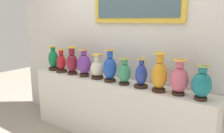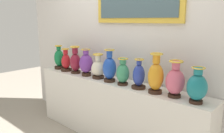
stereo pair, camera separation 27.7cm
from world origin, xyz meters
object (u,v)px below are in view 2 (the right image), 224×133
vase_cobalt (139,76)px  vase_violet (86,64)px  vase_rose (175,81)px  vase_teal (197,87)px  vase_jade (123,73)px  vase_burgundy (75,61)px  vase_crimson (66,62)px  vase_emerald (59,59)px  vase_sapphire (109,68)px  vase_ivory (98,68)px  vase_amber (156,76)px

vase_cobalt → vase_violet: bearing=-179.7°
vase_rose → vase_teal: bearing=-5.5°
vase_jade → vase_cobalt: size_ratio=0.95×
vase_burgundy → vase_jade: vase_burgundy is taller
vase_crimson → vase_cobalt: size_ratio=1.01×
vase_cobalt → vase_jade: bearing=-176.5°
vase_cobalt → vase_rose: vase_rose is taller
vase_emerald → vase_sapphire: size_ratio=0.92×
vase_emerald → vase_sapphire: vase_sapphire is taller
vase_emerald → vase_jade: bearing=-1.2°
vase_rose → vase_violet: bearing=-179.7°
vase_cobalt → vase_sapphire: bearing=-178.5°
vase_ivory → vase_sapphire: vase_sapphire is taller
vase_emerald → vase_rose: (1.95, -0.01, 0.00)m
vase_sapphire → vase_emerald: bearing=178.7°
vase_emerald → vase_teal: 2.18m
vase_ivory → vase_amber: vase_amber is taller
vase_cobalt → vase_amber: size_ratio=0.80×
vase_crimson → vase_jade: size_ratio=1.06×
vase_burgundy → vase_ivory: (0.44, 0.02, -0.04)m
vase_sapphire → vase_jade: bearing=-0.6°
vase_emerald → vase_ivory: size_ratio=1.13×
vase_jade → vase_cobalt: vase_cobalt is taller
vase_emerald → vase_crimson: bearing=-6.3°
vase_violet → vase_cobalt: (0.87, 0.01, -0.03)m
vase_violet → vase_amber: vase_amber is taller
vase_amber → vase_teal: size_ratio=1.25×
vase_ivory → vase_cobalt: size_ratio=0.97×
vase_ivory → vase_jade: vase_ivory is taller
vase_emerald → vase_amber: bearing=-1.1°
vase_sapphire → vase_teal: (1.09, -0.01, -0.02)m
vase_violet → vase_amber: (1.09, -0.01, 0.01)m
vase_crimson → vase_ivory: bearing=1.7°
vase_ivory → vase_emerald: bearing=179.8°
vase_violet → vase_amber: 1.09m
vase_crimson → vase_ivory: vase_crimson is taller
vase_jade → vase_crimson: bearing=179.7°
vase_amber → vase_rose: 0.21m
vase_burgundy → vase_ivory: 0.44m
vase_crimson → vase_sapphire: 0.89m
vase_jade → vase_cobalt: 0.22m
vase_teal → vase_burgundy: bearing=179.6°
vase_jade → vase_teal: size_ratio=0.95×
vase_jade → vase_rose: bearing=1.3°
vase_cobalt → vase_amber: (0.22, -0.02, 0.04)m
vase_crimson → vase_violet: vase_violet is taller
vase_sapphire → vase_amber: 0.66m
vase_burgundy → vase_cobalt: bearing=0.4°
vase_ivory → vase_rose: (1.08, -0.01, 0.03)m
vase_crimson → vase_amber: bearing=-0.4°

